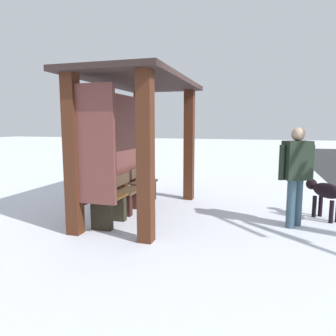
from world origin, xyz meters
TOP-DOWN VIEW (x-y plane):
  - ground_plane at (0.00, 0.00)m, footprint 60.00×60.00m
  - bus_shelter at (-0.09, 0.17)m, footprint 3.15×1.62m
  - bench_left_inside at (-0.81, 0.29)m, footprint 0.71×0.39m
  - bench_center_inside at (0.00, 0.29)m, footprint 0.71×0.35m
  - bench_right_inside at (0.81, 0.29)m, footprint 0.71×0.37m
  - person_walking at (-0.03, -2.62)m, footprint 0.41×0.57m
  - dog at (0.56, -3.16)m, footprint 0.77×0.60m

SIDE VIEW (x-z plane):
  - ground_plane at x=0.00m, z-range 0.00..0.00m
  - bench_center_inside at x=0.00m, z-range -0.06..0.65m
  - bench_right_inside at x=0.81m, z-range -0.06..0.67m
  - bench_left_inside at x=-0.81m, z-range -0.06..0.69m
  - dog at x=0.56m, z-range 0.14..0.80m
  - person_walking at x=-0.03m, z-range 0.13..1.72m
  - bus_shelter at x=-0.09m, z-range 0.43..2.88m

